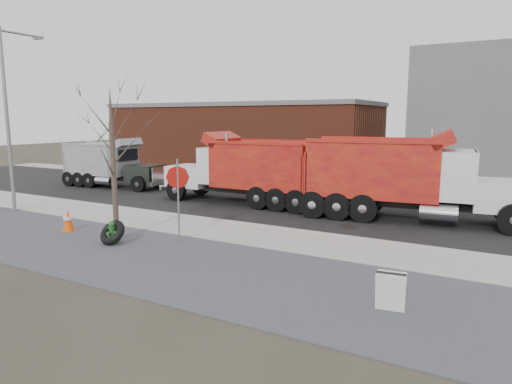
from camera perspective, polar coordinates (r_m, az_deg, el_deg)
The scene contains 17 objects.
ground at distance 16.28m, azimuth -2.34°, elevation -5.51°, with size 120.00×120.00×0.00m, color #383328.
gravel_verge at distance 13.54m, azimuth -10.23°, elevation -8.66°, with size 60.00×5.00×0.03m, color slate.
sidewalk at distance 16.47m, azimuth -1.89°, elevation -5.22°, with size 60.00×2.50×0.06m, color #9E9B93.
curb at distance 17.56m, azimuth 0.32°, elevation -4.22°, with size 60.00×0.15×0.11m, color #9E9B93.
road at distance 21.75m, azimuth 6.40°, elevation -1.77°, with size 60.00×9.40×0.02m, color black.
far_sidewalk at distance 27.02m, azimuth 11.14°, elevation 0.31°, with size 60.00×2.00×0.06m, color #9E9B93.
building_brick at distance 35.49m, azimuth -1.70°, elevation 6.83°, with size 20.20×8.20×5.30m.
bare_tree at distance 15.78m, azimuth -17.52°, elevation 5.74°, with size 3.20×3.20×5.20m.
street_light at distance 22.91m, azimuth -28.37°, elevation 9.10°, with size 0.50×2.00×8.00m.
fire_hydrant at distance 15.95m, azimuth -17.53°, elevation -4.93°, with size 0.43×0.42×0.78m.
truck_tire at distance 15.83m, azimuth -17.50°, elevation -4.87°, with size 0.93×0.81×0.85m.
stop_sign at distance 15.26m, azimuth -9.73°, elevation 0.73°, with size 0.68×0.40×2.82m.
sandwich_board at distance 10.43m, azimuth 16.47°, elevation -11.85°, with size 0.66×0.47×0.86m.
traffic_cone_far at distance 18.17m, azimuth -22.43°, elevation -3.32°, with size 0.43×0.43×0.82m.
dump_truck_red_a at distance 19.37m, azimuth 18.01°, elevation 2.03°, with size 9.21×3.40×3.67m.
dump_truck_red_b at distance 22.03m, azimuth -1.22°, elevation 2.98°, with size 8.08×2.38×3.42m.
dump_truck_grey at distance 28.86m, azimuth -17.77°, elevation 3.53°, with size 6.54×2.49×2.92m.
Camera 1 is at (8.28, -13.38, 4.14)m, focal length 32.00 mm.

